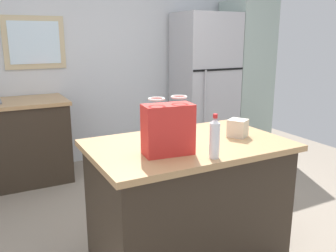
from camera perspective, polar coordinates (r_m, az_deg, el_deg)
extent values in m
plane|color=gray|center=(3.05, 4.70, -17.37)|extent=(6.18, 6.18, 0.00)
cube|color=silver|center=(4.74, -10.48, 10.84)|extent=(5.15, 0.10, 2.68)
cube|color=#CCB78C|center=(4.50, -20.56, 12.37)|extent=(0.68, 0.04, 0.60)
cube|color=white|center=(4.48, -20.52, 12.37)|extent=(0.56, 0.02, 0.48)
cube|color=#33281E|center=(2.64, 3.10, -12.24)|extent=(1.28, 0.79, 0.84)
cube|color=tan|center=(2.48, 3.23, -3.08)|extent=(1.36, 0.87, 0.04)
cube|color=#B7B7BC|center=(4.98, 5.83, 6.63)|extent=(0.78, 0.64, 1.90)
cube|color=black|center=(4.69, 8.11, 8.90)|extent=(0.77, 0.01, 0.02)
cylinder|color=#B7B7BC|center=(4.61, 5.93, 3.63)|extent=(0.02, 0.02, 0.85)
cube|color=#9EB2A8|center=(5.40, 12.23, 7.90)|extent=(0.60, 0.61, 2.07)
cube|color=#33281E|center=(4.27, -24.48, -2.82)|extent=(1.30, 0.65, 0.88)
cube|color=tan|center=(4.17, -25.13, 3.23)|extent=(1.34, 0.69, 0.04)
cube|color=red|center=(2.19, 0.00, -0.57)|extent=(0.32, 0.19, 0.31)
torus|color=white|center=(2.11, -1.84, 4.35)|extent=(0.11, 0.11, 0.01)
torus|color=white|center=(2.18, 1.79, 4.67)|extent=(0.11, 0.11, 0.01)
cube|color=beige|center=(2.64, 11.07, -0.33)|extent=(0.17, 0.17, 0.13)
cylinder|color=white|center=(2.15, 7.44, -2.34)|extent=(0.06, 0.06, 0.22)
cone|color=white|center=(2.12, 7.54, 0.86)|extent=(0.06, 0.06, 0.03)
cylinder|color=red|center=(2.11, 7.57, 1.59)|extent=(0.03, 0.03, 0.02)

